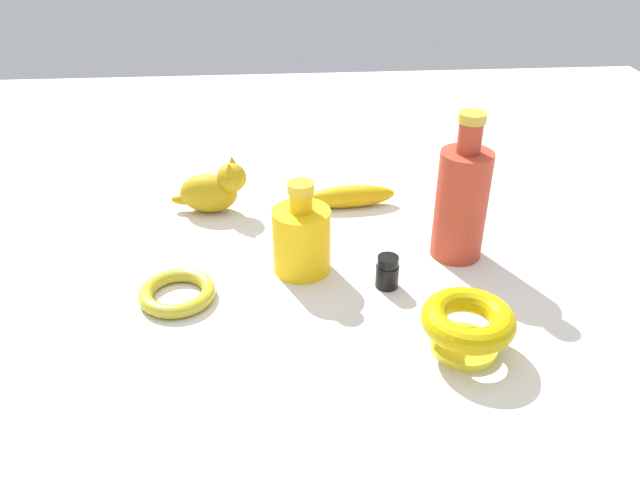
% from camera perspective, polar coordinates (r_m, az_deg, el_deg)
% --- Properties ---
extents(ground, '(2.00, 2.00, 0.00)m').
position_cam_1_polar(ground, '(0.93, 0.00, -2.22)').
color(ground, silver).
extents(bowl, '(0.11, 0.11, 0.06)m').
position_cam_1_polar(bowl, '(0.77, 13.34, -7.43)').
color(bowl, yellow).
rests_on(bowl, ground).
extents(bangle, '(0.10, 0.10, 0.02)m').
position_cam_1_polar(bangle, '(0.88, -12.92, -4.71)').
color(bangle, gold).
rests_on(bangle, ground).
extents(nail_polish_jar, '(0.03, 0.03, 0.05)m').
position_cam_1_polar(nail_polish_jar, '(0.88, 6.17, -2.91)').
color(nail_polish_jar, black).
rests_on(nail_polish_jar, ground).
extents(banana, '(0.05, 0.16, 0.04)m').
position_cam_1_polar(banana, '(1.08, 2.72, 4.01)').
color(banana, '#C49A0D').
rests_on(banana, ground).
extents(bottle_short, '(0.08, 0.08, 0.14)m').
position_cam_1_polar(bottle_short, '(0.89, -1.70, 0.23)').
color(bottle_short, yellow).
rests_on(bottle_short, ground).
extents(cat_figurine, '(0.07, 0.13, 0.10)m').
position_cam_1_polar(cat_figurine, '(1.07, -9.66, 4.65)').
color(cat_figurine, '#B28E11').
rests_on(cat_figurine, ground).
extents(bottle_tall, '(0.08, 0.08, 0.22)m').
position_cam_1_polar(bottle_tall, '(0.93, 12.81, 3.53)').
color(bottle_tall, '#B73924').
rests_on(bottle_tall, ground).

